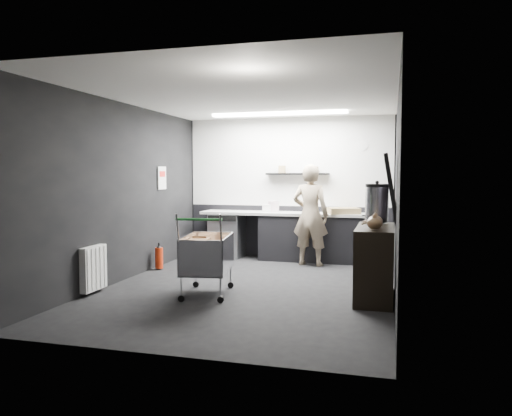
# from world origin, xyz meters

# --- Properties ---
(floor) EXTENTS (5.50, 5.50, 0.00)m
(floor) POSITION_xyz_m (0.00, 0.00, 0.00)
(floor) COLOR black
(floor) RESTS_ON ground
(ceiling) EXTENTS (5.50, 5.50, 0.00)m
(ceiling) POSITION_xyz_m (0.00, 0.00, 2.70)
(ceiling) COLOR white
(ceiling) RESTS_ON wall_back
(wall_back) EXTENTS (5.50, 0.00, 5.50)m
(wall_back) POSITION_xyz_m (0.00, 2.75, 1.35)
(wall_back) COLOR black
(wall_back) RESTS_ON floor
(wall_front) EXTENTS (5.50, 0.00, 5.50)m
(wall_front) POSITION_xyz_m (0.00, -2.75, 1.35)
(wall_front) COLOR black
(wall_front) RESTS_ON floor
(wall_left) EXTENTS (0.00, 5.50, 5.50)m
(wall_left) POSITION_xyz_m (-2.00, 0.00, 1.35)
(wall_left) COLOR black
(wall_left) RESTS_ON floor
(wall_right) EXTENTS (0.00, 5.50, 5.50)m
(wall_right) POSITION_xyz_m (2.00, 0.00, 1.35)
(wall_right) COLOR black
(wall_right) RESTS_ON floor
(kitchen_wall_panel) EXTENTS (3.95, 0.02, 1.70)m
(kitchen_wall_panel) POSITION_xyz_m (0.00, 2.73, 1.85)
(kitchen_wall_panel) COLOR silver
(kitchen_wall_panel) RESTS_ON wall_back
(dado_panel) EXTENTS (3.95, 0.02, 1.00)m
(dado_panel) POSITION_xyz_m (0.00, 2.73, 0.50)
(dado_panel) COLOR black
(dado_panel) RESTS_ON wall_back
(floating_shelf) EXTENTS (1.20, 0.22, 0.04)m
(floating_shelf) POSITION_xyz_m (0.20, 2.62, 1.62)
(floating_shelf) COLOR black
(floating_shelf) RESTS_ON wall_back
(wall_clock) EXTENTS (0.20, 0.03, 0.20)m
(wall_clock) POSITION_xyz_m (1.40, 2.72, 2.15)
(wall_clock) COLOR white
(wall_clock) RESTS_ON wall_back
(poster) EXTENTS (0.02, 0.30, 0.40)m
(poster) POSITION_xyz_m (-1.98, 1.30, 1.55)
(poster) COLOR white
(poster) RESTS_ON wall_left
(poster_red_band) EXTENTS (0.02, 0.22, 0.10)m
(poster_red_band) POSITION_xyz_m (-1.98, 1.30, 1.62)
(poster_red_band) COLOR red
(poster_red_band) RESTS_ON poster
(radiator) EXTENTS (0.10, 0.50, 0.60)m
(radiator) POSITION_xyz_m (-1.94, -0.90, 0.35)
(radiator) COLOR white
(radiator) RESTS_ON wall_left
(ceiling_strip) EXTENTS (2.40, 0.20, 0.04)m
(ceiling_strip) POSITION_xyz_m (0.00, 1.85, 2.67)
(ceiling_strip) COLOR white
(ceiling_strip) RESTS_ON ceiling
(prep_counter) EXTENTS (3.20, 0.61, 0.90)m
(prep_counter) POSITION_xyz_m (0.14, 2.42, 0.46)
(prep_counter) COLOR black
(prep_counter) RESTS_ON floor
(person) EXTENTS (0.71, 0.52, 1.79)m
(person) POSITION_xyz_m (0.56, 1.97, 0.90)
(person) COLOR beige
(person) RESTS_ON floor
(shopping_cart) EXTENTS (0.73, 1.06, 1.08)m
(shopping_cart) POSITION_xyz_m (-0.44, -0.54, 0.52)
(shopping_cart) COLOR silver
(shopping_cart) RESTS_ON floor
(sideboard) EXTENTS (0.54, 1.26, 1.88)m
(sideboard) POSITION_xyz_m (1.76, -0.13, 0.60)
(sideboard) COLOR black
(sideboard) RESTS_ON floor
(fire_extinguisher) EXTENTS (0.13, 0.13, 0.44)m
(fire_extinguisher) POSITION_xyz_m (-1.85, 0.88, 0.21)
(fire_extinguisher) COLOR #B9280C
(fire_extinguisher) RESTS_ON floor
(cardboard_box) EXTENTS (0.64, 0.56, 0.11)m
(cardboard_box) POSITION_xyz_m (1.10, 2.37, 0.95)
(cardboard_box) COLOR #927B4E
(cardboard_box) RESTS_ON prep_counter
(pink_tub) EXTENTS (0.21, 0.21, 0.21)m
(pink_tub) POSITION_xyz_m (-0.22, 2.42, 1.00)
(pink_tub) COLOR silver
(pink_tub) RESTS_ON prep_counter
(white_container) EXTENTS (0.17, 0.13, 0.14)m
(white_container) POSITION_xyz_m (-0.33, 2.37, 0.97)
(white_container) COLOR white
(white_container) RESTS_ON prep_counter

